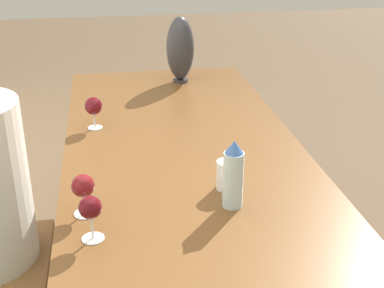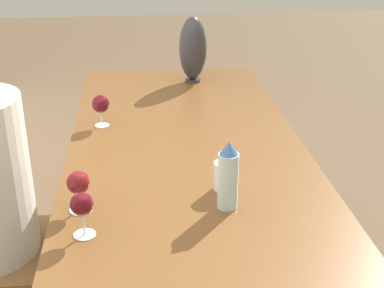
{
  "view_description": "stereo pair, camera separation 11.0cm",
  "coord_description": "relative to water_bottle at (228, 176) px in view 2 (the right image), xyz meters",
  "views": [
    {
      "loc": [
        -1.51,
        0.28,
        1.62
      ],
      "look_at": [
        0.18,
        0.0,
        0.84
      ],
      "focal_mm": 50.0,
      "sensor_mm": 36.0,
      "label": 1
    },
    {
      "loc": [
        -1.53,
        0.17,
        1.62
      ],
      "look_at": [
        0.18,
        0.0,
        0.84
      ],
      "focal_mm": 50.0,
      "sensor_mm": 36.0,
      "label": 2
    }
  ],
  "objects": [
    {
      "name": "vase",
      "position": [
        1.3,
        -0.02,
        0.07
      ],
      "size": [
        0.14,
        0.14,
        0.35
      ],
      "color": "#2D2D33",
      "rests_on": "dining_table"
    },
    {
      "name": "water_bottle",
      "position": [
        0.0,
        0.0,
        0.0
      ],
      "size": [
        0.06,
        0.06,
        0.22
      ],
      "color": "#ADCCD6",
      "rests_on": "dining_table"
    },
    {
      "name": "wine_glass_5",
      "position": [
        -0.11,
        0.44,
        -0.01
      ],
      "size": [
        0.07,
        0.07,
        0.14
      ],
      "color": "silver",
      "rests_on": "dining_table"
    },
    {
      "name": "wine_glass_7",
      "position": [
        0.72,
        0.43,
        -0.01
      ],
      "size": [
        0.08,
        0.08,
        0.14
      ],
      "color": "silver",
      "rests_on": "dining_table"
    },
    {
      "name": "water_tumbler",
      "position": [
        0.11,
        -0.01,
        -0.06
      ],
      "size": [
        0.07,
        0.07,
        0.1
      ],
      "color": "silver",
      "rests_on": "dining_table"
    },
    {
      "name": "dining_table",
      "position": [
        0.09,
        0.08,
        -0.17
      ],
      "size": [
        2.88,
        0.93,
        0.74
      ],
      "color": "brown",
      "rests_on": "ground_plane"
    },
    {
      "name": "wine_glass_1",
      "position": [
        0.03,
        0.46,
        -0.01
      ],
      "size": [
        0.07,
        0.07,
        0.13
      ],
      "color": "silver",
      "rests_on": "dining_table"
    }
  ]
}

